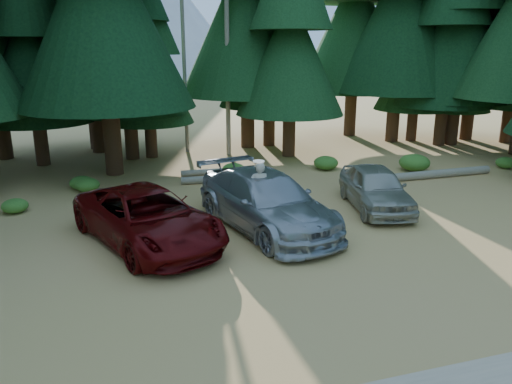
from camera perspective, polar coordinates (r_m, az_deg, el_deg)
The scene contains 20 objects.
ground at distance 13.80m, azimuth 8.42°, elevation -8.12°, with size 160.00×160.00×0.00m, color tan.
forest_belt_north at distance 27.46m, azimuth -5.00°, elevation 4.37°, with size 36.00×7.00×22.00m, color black, non-canonical shape.
snag_front at distance 26.56m, azimuth -3.33°, elevation 17.03°, with size 0.24×0.24×12.00m, color #666152.
snag_back at distance 27.64m, azimuth -8.23°, elevation 14.80°, with size 0.20×0.20×10.00m, color #666152.
mountain_peak at distance 99.82m, azimuth -16.25°, elevation 19.80°, with size 48.00×50.00×28.00m.
red_pickup at distance 15.08m, azimuth -12.31°, elevation -2.84°, with size 2.71×5.88×1.63m, color #520707.
silver_minivan_center at distance 15.93m, azimuth 1.18°, elevation -1.09°, with size 2.53×6.21×1.80m, color #9EA0A5.
silver_minivan_right at distance 18.46m, azimuth 13.51°, elevation 0.49°, with size 1.83×4.55×1.55m, color #A9A696.
frisbee_player at distance 15.62m, azimuth 0.35°, elevation 0.25°, with size 0.69×0.49×1.84m.
log_left at distance 21.63m, azimuth -2.56°, elevation 1.57°, with size 0.32×0.32×4.51m, color #666152.
log_mid at distance 23.00m, azimuth -4.37°, elevation 2.38°, with size 0.28×0.28×3.37m, color #666152.
log_right at distance 23.68m, azimuth 19.84°, elevation 1.95°, with size 0.36×0.36×5.65m, color #666152.
shrub_far_left at distance 21.31m, azimuth -18.72°, elevation 0.77°, with size 0.98×0.98×0.54m, color #336A1F.
shrub_left at distance 21.73m, azimuth -19.30°, elevation 1.01°, with size 0.98×0.98×0.54m, color #336A1F.
shrub_center_left at distance 22.63m, azimuth -2.57°, elevation 2.58°, with size 1.06×1.06×0.58m, color #336A1F.
shrub_center_right at distance 21.50m, azimuth 0.41°, elevation 1.81°, with size 1.01×1.01×0.56m, color #336A1F.
shrub_right at distance 24.04m, azimuth 7.99°, elevation 3.32°, with size 1.16×1.16×0.64m, color #336A1F.
shrub_far_right at distance 24.70m, azimuth 17.66°, elevation 3.23°, with size 1.43×1.43×0.78m, color #336A1F.
shrub_edge_west at distance 19.57m, azimuth -25.85°, elevation -1.43°, with size 0.90×0.90×0.50m, color #336A1F.
shrub_edge_east at distance 26.92m, azimuth 26.69°, elevation 3.01°, with size 0.96×0.96×0.53m, color #336A1F.
Camera 1 is at (-5.55, -11.29, 5.68)m, focal length 35.00 mm.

